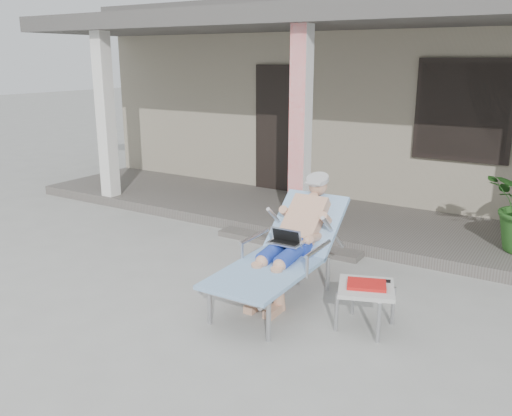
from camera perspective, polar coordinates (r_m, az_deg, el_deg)
The scene contains 7 objects.
ground at distance 5.62m, azimuth -5.85°, elevation -9.36°, with size 60.00×60.00×0.00m, color #9E9E99.
house at distance 10.99m, azimuth 15.35°, elevation 11.39°, with size 10.40×5.40×3.30m.
porch_deck at distance 8.02m, azimuth 7.26°, elevation -1.13°, with size 10.00×2.00×0.15m, color #605B56.
porch_overhang at distance 7.65m, azimuth 7.80°, elevation 18.62°, with size 10.00×2.30×2.85m.
porch_step at distance 7.05m, azimuth 3.32°, elevation -3.71°, with size 2.00×0.30×0.07m, color #605B56.
lounger at distance 5.41m, azimuth 3.42°, elevation -1.63°, with size 0.74×1.93×1.24m.
side_table at distance 4.96m, azimuth 11.53°, elevation -8.46°, with size 0.62×0.62×0.44m.
Camera 1 is at (3.15, -4.02, 2.36)m, focal length 38.00 mm.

